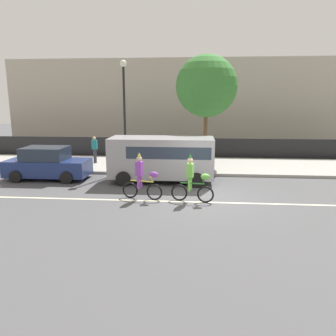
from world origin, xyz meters
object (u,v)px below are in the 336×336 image
(parade_cyclist_lime, at_px, (193,181))
(parked_van_grey, at_px, (163,156))
(street_lamp_post, at_px, (124,99))
(pedestrian_onlooker, at_px, (95,149))
(parade_cyclist_purple, at_px, (142,179))
(parked_car_navy, at_px, (48,164))

(parade_cyclist_lime, relative_size, parked_van_grey, 0.38)
(street_lamp_post, xyz_separation_m, pedestrian_onlooker, (-2.29, 1.71, -2.97))
(parade_cyclist_lime, xyz_separation_m, parked_van_grey, (-1.47, 3.17, 0.44))
(parade_cyclist_lime, bearing_deg, parked_van_grey, 114.90)
(parade_cyclist_purple, height_order, street_lamp_post, street_lamp_post)
(parade_cyclist_purple, relative_size, street_lamp_post, 0.33)
(parked_van_grey, relative_size, pedestrian_onlooker, 3.09)
(parade_cyclist_lime, height_order, parked_van_grey, parked_van_grey)
(parade_cyclist_lime, xyz_separation_m, parked_car_navy, (-7.36, 3.21, -0.06))
(parked_van_grey, distance_m, pedestrian_onlooker, 5.94)
(parked_car_navy, bearing_deg, pedestrian_onlooker, 70.75)
(parked_car_navy, distance_m, street_lamp_post, 5.21)
(parade_cyclist_purple, bearing_deg, pedestrian_onlooker, 120.90)
(parked_van_grey, bearing_deg, parade_cyclist_purple, -100.58)
(parade_cyclist_lime, distance_m, parked_car_navy, 8.03)
(parade_cyclist_purple, xyz_separation_m, parked_van_grey, (0.56, 2.98, 0.44))
(parked_van_grey, height_order, pedestrian_onlooker, parked_van_grey)
(parade_cyclist_purple, relative_size, parked_van_grey, 0.38)
(parade_cyclist_lime, relative_size, pedestrian_onlooker, 1.19)
(street_lamp_post, bearing_deg, parked_van_grey, -41.61)
(parade_cyclist_lime, bearing_deg, parade_cyclist_purple, 174.70)
(parade_cyclist_purple, relative_size, parked_car_navy, 0.47)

